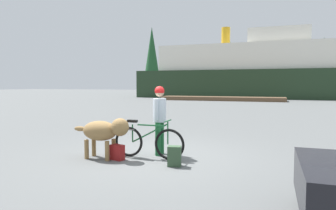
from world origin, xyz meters
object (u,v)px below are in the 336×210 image
object	(u,v)px
ferry_boat	(254,72)
person_cyclist	(160,114)
bicycle	(148,142)
dog	(104,131)
backpack	(174,156)
handbag_pannier	(117,152)

from	to	relation	value
ferry_boat	person_cyclist	bearing A→B (deg)	-90.39
bicycle	dog	size ratio (longest dim) A/B	1.22
backpack	handbag_pannier	world-z (taller)	backpack
backpack	ferry_boat	bearing A→B (deg)	90.76
person_cyclist	backpack	world-z (taller)	person_cyclist
backpack	ferry_boat	world-z (taller)	ferry_boat
person_cyclist	dog	bearing A→B (deg)	-143.20
bicycle	handbag_pannier	bearing A→B (deg)	-147.73
dog	handbag_pannier	xyz separation A→B (m)	(0.34, -0.00, -0.48)
bicycle	ferry_boat	world-z (taller)	ferry_boat
bicycle	dog	distance (m)	1.05
handbag_pannier	ferry_boat	distance (m)	33.94
person_cyclist	backpack	bearing A→B (deg)	-52.70
dog	person_cyclist	bearing A→B (deg)	36.80
ferry_boat	bicycle	bearing A→B (deg)	-90.60
bicycle	backpack	distance (m)	0.94
bicycle	person_cyclist	xyz separation A→B (m)	(0.13, 0.42, 0.62)
person_cyclist	handbag_pannier	size ratio (longest dim) A/B	4.84
bicycle	ferry_boat	bearing A→B (deg)	89.40
bicycle	person_cyclist	world-z (taller)	person_cyclist
dog	bicycle	bearing A→B (deg)	21.83
backpack	handbag_pannier	bearing A→B (deg)	177.04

